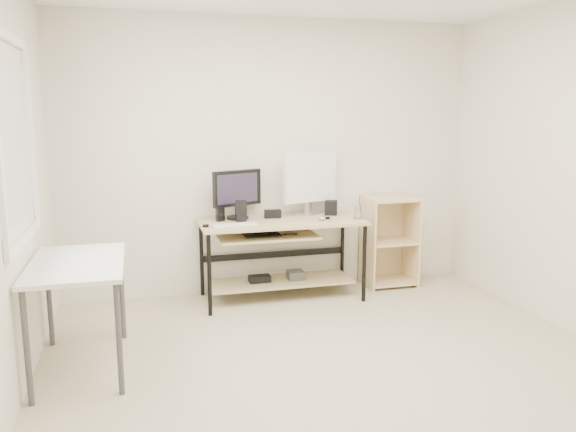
% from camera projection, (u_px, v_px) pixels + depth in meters
% --- Properties ---
extents(room, '(4.01, 4.01, 2.62)m').
position_uv_depth(room, '(325.00, 179.00, 3.49)').
color(room, '#B7AB8C').
rests_on(room, ground).
extents(desk, '(1.50, 0.65, 0.75)m').
position_uv_depth(desk, '(279.00, 242.00, 5.19)').
color(desk, tan).
rests_on(desk, ground).
extents(side_table, '(0.60, 1.00, 0.75)m').
position_uv_depth(side_table, '(78.00, 273.00, 3.74)').
color(side_table, silver).
rests_on(side_table, ground).
extents(shelf_unit, '(0.50, 0.40, 0.90)m').
position_uv_depth(shelf_unit, '(387.00, 240.00, 5.66)').
color(shelf_unit, beige).
rests_on(shelf_unit, ground).
extents(black_monitor, '(0.48, 0.24, 0.45)m').
position_uv_depth(black_monitor, '(237.00, 191.00, 5.17)').
color(black_monitor, black).
rests_on(black_monitor, desk).
extents(white_imac, '(0.56, 0.23, 0.61)m').
position_uv_depth(white_imac, '(310.00, 179.00, 5.34)').
color(white_imac, silver).
rests_on(white_imac, desk).
extents(keyboard, '(0.39, 0.13, 0.01)m').
position_uv_depth(keyboard, '(235.00, 224.00, 4.92)').
color(keyboard, silver).
rests_on(keyboard, desk).
extents(mouse, '(0.09, 0.12, 0.04)m').
position_uv_depth(mouse, '(322.00, 218.00, 5.15)').
color(mouse, '#ABABAF').
rests_on(mouse, desk).
extents(center_speaker, '(0.16, 0.08, 0.08)m').
position_uv_depth(center_speaker, '(273.00, 214.00, 5.25)').
color(center_speaker, black).
rests_on(center_speaker, desk).
extents(speaker_left, '(0.11, 0.11, 0.20)m').
position_uv_depth(speaker_left, '(241.00, 211.00, 5.03)').
color(speaker_left, black).
rests_on(speaker_left, desk).
extents(speaker_right, '(0.15, 0.15, 0.14)m').
position_uv_depth(speaker_right, '(331.00, 208.00, 5.41)').
color(speaker_right, black).
rests_on(speaker_right, desk).
extents(audio_controller, '(0.08, 0.06, 0.15)m').
position_uv_depth(audio_controller, '(220.00, 213.00, 5.09)').
color(audio_controller, black).
rests_on(audio_controller, desk).
extents(volume_puck, '(0.07, 0.07, 0.02)m').
position_uv_depth(volume_puck, '(206.00, 226.00, 4.84)').
color(volume_puck, black).
rests_on(volume_puck, desk).
extents(smartphone, '(0.08, 0.11, 0.01)m').
position_uv_depth(smartphone, '(327.00, 218.00, 5.23)').
color(smartphone, black).
rests_on(smartphone, desk).
extents(coaster, '(0.10, 0.10, 0.01)m').
position_uv_depth(coaster, '(357.00, 218.00, 5.23)').
color(coaster, olive).
rests_on(coaster, desk).
extents(drinking_glass, '(0.07, 0.07, 0.12)m').
position_uv_depth(drinking_glass, '(357.00, 212.00, 5.21)').
color(drinking_glass, white).
rests_on(drinking_glass, coaster).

